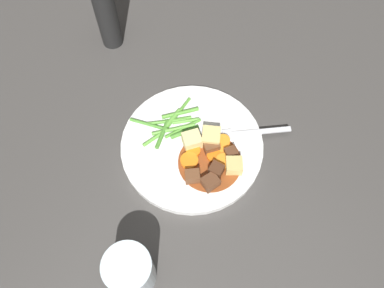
{
  "coord_description": "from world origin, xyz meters",
  "views": [
    {
      "loc": [
        0.19,
        -0.28,
        0.67
      ],
      "look_at": [
        0.0,
        0.0,
        0.02
      ],
      "focal_mm": 36.58,
      "sensor_mm": 36.0,
      "label": 1
    }
  ],
  "objects_px": {
    "dinner_plate": "(192,146)",
    "carrot_slice_3": "(213,157)",
    "potato_chunk_0": "(211,138)",
    "fork": "(243,133)",
    "carrot_slice_5": "(224,149)",
    "carrot_slice_2": "(193,151)",
    "carrot_slice_0": "(224,160)",
    "water_glass": "(130,271)",
    "pepper_mill": "(107,17)",
    "meat_chunk_3": "(231,153)",
    "meat_chunk_1": "(216,170)",
    "carrot_slice_1": "(189,161)",
    "meat_chunk_2": "(192,177)",
    "potato_chunk_2": "(190,142)",
    "meat_chunk_4": "(211,146)",
    "potato_chunk_1": "(233,168)",
    "meat_chunk_0": "(210,182)",
    "carrot_slice_4": "(223,141)"
  },
  "relations": [
    {
      "from": "carrot_slice_3",
      "to": "meat_chunk_1",
      "type": "height_order",
      "value": "meat_chunk_1"
    },
    {
      "from": "carrot_slice_3",
      "to": "pepper_mill",
      "type": "distance_m",
      "value": 0.37
    },
    {
      "from": "dinner_plate",
      "to": "water_glass",
      "type": "distance_m",
      "value": 0.26
    },
    {
      "from": "carrot_slice_0",
      "to": "water_glass",
      "type": "height_order",
      "value": "water_glass"
    },
    {
      "from": "potato_chunk_2",
      "to": "potato_chunk_0",
      "type": "bearing_deg",
      "value": 46.49
    },
    {
      "from": "carrot_slice_1",
      "to": "meat_chunk_2",
      "type": "height_order",
      "value": "meat_chunk_2"
    },
    {
      "from": "potato_chunk_1",
      "to": "fork",
      "type": "bearing_deg",
      "value": 106.42
    },
    {
      "from": "carrot_slice_5",
      "to": "water_glass",
      "type": "height_order",
      "value": "water_glass"
    },
    {
      "from": "potato_chunk_0",
      "to": "potato_chunk_2",
      "type": "xyz_separation_m",
      "value": [
        -0.03,
        -0.03,
        -0.0
      ]
    },
    {
      "from": "carrot_slice_2",
      "to": "meat_chunk_2",
      "type": "xyz_separation_m",
      "value": [
        0.03,
        -0.05,
        0.01
      ]
    },
    {
      "from": "potato_chunk_1",
      "to": "potato_chunk_2",
      "type": "relative_size",
      "value": 0.9
    },
    {
      "from": "meat_chunk_2",
      "to": "meat_chunk_4",
      "type": "bearing_deg",
      "value": 94.5
    },
    {
      "from": "carrot_slice_0",
      "to": "meat_chunk_3",
      "type": "bearing_deg",
      "value": 81.37
    },
    {
      "from": "meat_chunk_0",
      "to": "meat_chunk_1",
      "type": "distance_m",
      "value": 0.02
    },
    {
      "from": "carrot_slice_5",
      "to": "meat_chunk_0",
      "type": "height_order",
      "value": "meat_chunk_0"
    },
    {
      "from": "meat_chunk_3",
      "to": "potato_chunk_1",
      "type": "bearing_deg",
      "value": -52.85
    },
    {
      "from": "carrot_slice_2",
      "to": "carrot_slice_0",
      "type": "bearing_deg",
      "value": 15.47
    },
    {
      "from": "meat_chunk_1",
      "to": "carrot_slice_4",
      "type": "bearing_deg",
      "value": 110.49
    },
    {
      "from": "carrot_slice_5",
      "to": "meat_chunk_4",
      "type": "relative_size",
      "value": 0.96
    },
    {
      "from": "carrot_slice_5",
      "to": "potato_chunk_1",
      "type": "height_order",
      "value": "potato_chunk_1"
    },
    {
      "from": "carrot_slice_1",
      "to": "pepper_mill",
      "type": "relative_size",
      "value": 0.22
    },
    {
      "from": "potato_chunk_1",
      "to": "meat_chunk_3",
      "type": "bearing_deg",
      "value": 127.15
    },
    {
      "from": "carrot_slice_1",
      "to": "potato_chunk_1",
      "type": "relative_size",
      "value": 1.12
    },
    {
      "from": "fork",
      "to": "carrot_slice_2",
      "type": "bearing_deg",
      "value": -123.33
    },
    {
      "from": "potato_chunk_2",
      "to": "water_glass",
      "type": "bearing_deg",
      "value": -77.54
    },
    {
      "from": "meat_chunk_4",
      "to": "fork",
      "type": "xyz_separation_m",
      "value": [
        0.03,
        0.06,
        -0.01
      ]
    },
    {
      "from": "carrot_slice_2",
      "to": "fork",
      "type": "height_order",
      "value": "carrot_slice_2"
    },
    {
      "from": "dinner_plate",
      "to": "carrot_slice_2",
      "type": "xyz_separation_m",
      "value": [
        0.01,
        -0.01,
        0.01
      ]
    },
    {
      "from": "meat_chunk_3",
      "to": "meat_chunk_4",
      "type": "height_order",
      "value": "meat_chunk_4"
    },
    {
      "from": "meat_chunk_4",
      "to": "carrot_slice_3",
      "type": "bearing_deg",
      "value": -47.61
    },
    {
      "from": "carrot_slice_0",
      "to": "carrot_slice_2",
      "type": "bearing_deg",
      "value": -164.53
    },
    {
      "from": "carrot_slice_1",
      "to": "water_glass",
      "type": "relative_size",
      "value": 0.38
    },
    {
      "from": "meat_chunk_0",
      "to": "carrot_slice_2",
      "type": "bearing_deg",
      "value": 149.29
    },
    {
      "from": "potato_chunk_0",
      "to": "fork",
      "type": "xyz_separation_m",
      "value": [
        0.04,
        0.05,
        -0.01
      ]
    },
    {
      "from": "dinner_plate",
      "to": "meat_chunk_4",
      "type": "bearing_deg",
      "value": 17.44
    },
    {
      "from": "carrot_slice_1",
      "to": "meat_chunk_3",
      "type": "height_order",
      "value": "meat_chunk_3"
    },
    {
      "from": "carrot_slice_2",
      "to": "carrot_slice_3",
      "type": "bearing_deg",
      "value": 14.15
    },
    {
      "from": "carrot_slice_5",
      "to": "dinner_plate",
      "type": "bearing_deg",
      "value": -158.49
    },
    {
      "from": "meat_chunk_2",
      "to": "carrot_slice_3",
      "type": "bearing_deg",
      "value": 81.58
    },
    {
      "from": "carrot_slice_3",
      "to": "meat_chunk_3",
      "type": "bearing_deg",
      "value": 45.33
    },
    {
      "from": "dinner_plate",
      "to": "pepper_mill",
      "type": "distance_m",
      "value": 0.33
    },
    {
      "from": "carrot_slice_0",
      "to": "meat_chunk_3",
      "type": "xyz_separation_m",
      "value": [
        0.0,
        0.02,
        0.0
      ]
    },
    {
      "from": "meat_chunk_2",
      "to": "water_glass",
      "type": "relative_size",
      "value": 0.3
    },
    {
      "from": "carrot_slice_0",
      "to": "carrot_slice_2",
      "type": "distance_m",
      "value": 0.06
    },
    {
      "from": "potato_chunk_2",
      "to": "meat_chunk_2",
      "type": "height_order",
      "value": "potato_chunk_2"
    },
    {
      "from": "carrot_slice_3",
      "to": "carrot_slice_4",
      "type": "bearing_deg",
      "value": 92.87
    },
    {
      "from": "meat_chunk_0",
      "to": "meat_chunk_2",
      "type": "xyz_separation_m",
      "value": [
        -0.03,
        -0.01,
        0.0
      ]
    },
    {
      "from": "dinner_plate",
      "to": "carrot_slice_3",
      "type": "xyz_separation_m",
      "value": [
        0.05,
        -0.0,
        0.01
      ]
    },
    {
      "from": "potato_chunk_2",
      "to": "meat_chunk_4",
      "type": "height_order",
      "value": "potato_chunk_2"
    },
    {
      "from": "potato_chunk_0",
      "to": "pepper_mill",
      "type": "bearing_deg",
      "value": 162.99
    }
  ]
}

